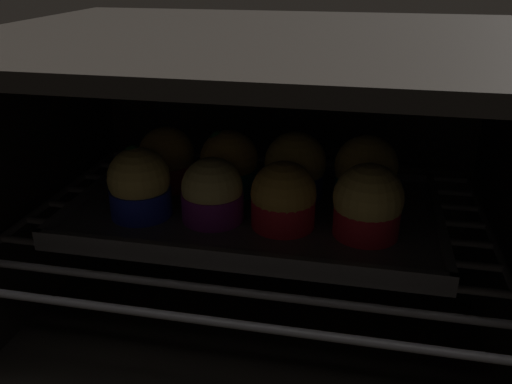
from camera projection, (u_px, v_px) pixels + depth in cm
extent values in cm
cube|color=black|center=(254.00, 322.00, 69.05)|extent=(59.00, 47.00, 1.50)
cube|color=black|center=(254.00, 39.00, 54.73)|extent=(59.00, 47.00, 1.50)
cube|color=black|center=(285.00, 137.00, 82.27)|extent=(59.00, 1.50, 34.00)
cube|color=black|center=(31.00, 178.00, 67.25)|extent=(1.50, 47.00, 34.00)
cylinder|color=#4C494C|center=(209.00, 321.00, 46.24)|extent=(54.00, 0.80, 0.80)
cylinder|color=#4C494C|center=(223.00, 290.00, 50.49)|extent=(54.00, 0.80, 0.80)
cylinder|color=#4C494C|center=(235.00, 264.00, 54.75)|extent=(54.00, 0.80, 0.80)
cylinder|color=#4C494C|center=(245.00, 242.00, 59.00)|extent=(54.00, 0.80, 0.80)
cylinder|color=#4C494C|center=(254.00, 223.00, 63.26)|extent=(54.00, 0.80, 0.80)
cylinder|color=#4C494C|center=(262.00, 206.00, 67.51)|extent=(54.00, 0.80, 0.80)
cylinder|color=#4C494C|center=(269.00, 191.00, 71.77)|extent=(54.00, 0.80, 0.80)
cylinder|color=#4C494C|center=(275.00, 178.00, 76.02)|extent=(54.00, 0.80, 0.80)
cylinder|color=#4C494C|center=(280.00, 167.00, 80.28)|extent=(54.00, 0.80, 0.80)
cylinder|color=#4C494C|center=(48.00, 203.00, 68.29)|extent=(0.80, 42.00, 0.80)
cylinder|color=#4C494C|center=(496.00, 246.00, 58.22)|extent=(0.80, 42.00, 0.80)
cube|color=#4C4C51|center=(256.00, 212.00, 63.81)|extent=(42.60, 25.52, 1.20)
cube|color=#4C4C51|center=(230.00, 255.00, 52.29)|extent=(42.60, 0.80, 1.00)
cube|color=#4C4C51|center=(274.00, 167.00, 74.44)|extent=(42.60, 0.80, 1.00)
cube|color=#4C4C51|center=(94.00, 189.00, 67.26)|extent=(0.80, 25.52, 1.00)
cube|color=#4C4C51|center=(439.00, 219.00, 59.47)|extent=(0.80, 25.52, 1.00)
cylinder|color=#1928B7|center=(141.00, 201.00, 61.14)|extent=(7.02, 7.02, 3.26)
sphere|color=#DBBC60|center=(139.00, 178.00, 59.98)|extent=(7.05, 7.05, 7.05)
sphere|color=#19511E|center=(133.00, 154.00, 59.37)|extent=(1.99, 1.99, 1.99)
cylinder|color=#7A238C|center=(213.00, 206.00, 60.10)|extent=(7.02, 7.02, 3.26)
sphere|color=#E0CC7A|center=(212.00, 188.00, 59.22)|extent=(6.88, 6.88, 6.88)
cylinder|color=red|center=(283.00, 212.00, 58.63)|extent=(7.02, 7.02, 3.26)
sphere|color=gold|center=(284.00, 194.00, 57.74)|extent=(7.19, 7.19, 7.19)
cylinder|color=red|center=(366.00, 220.00, 56.73)|extent=(7.02, 7.02, 3.26)
sphere|color=#DBBC60|center=(368.00, 198.00, 55.67)|extent=(7.41, 7.41, 7.41)
cylinder|color=red|center=(168.00, 174.00, 68.97)|extent=(7.02, 7.02, 3.26)
sphere|color=gold|center=(167.00, 155.00, 67.92)|extent=(7.16, 7.16, 7.16)
sphere|color=#19511E|center=(166.00, 139.00, 67.37)|extent=(1.82, 1.82, 1.82)
cylinder|color=#0C8C84|center=(229.00, 179.00, 67.18)|extent=(7.02, 7.02, 3.26)
sphere|color=gold|center=(229.00, 159.00, 66.07)|extent=(7.19, 7.19, 7.19)
sphere|color=#28702D|center=(219.00, 140.00, 65.24)|extent=(2.23, 2.23, 2.23)
cylinder|color=#1928B7|center=(295.00, 183.00, 66.15)|extent=(7.02, 7.02, 3.26)
sphere|color=gold|center=(295.00, 162.00, 65.05)|extent=(7.55, 7.55, 7.55)
cylinder|color=#0C8C84|center=(364.00, 188.00, 64.57)|extent=(7.02, 7.02, 3.26)
sphere|color=gold|center=(366.00, 166.00, 63.42)|extent=(7.54, 7.54, 7.54)
sphere|color=#19511E|center=(374.00, 148.00, 61.73)|extent=(2.06, 2.06, 2.06)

